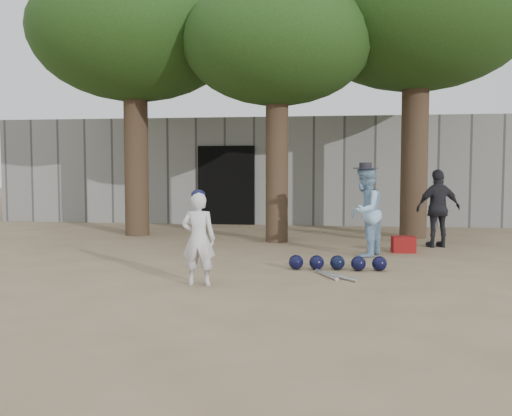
# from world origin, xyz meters

# --- Properties ---
(ground) EXTENTS (70.00, 70.00, 0.00)m
(ground) POSITION_xyz_m (0.00, 0.00, 0.00)
(ground) COLOR #937C5E
(ground) RESTS_ON ground
(boy_player) EXTENTS (0.47, 0.32, 1.26)m
(boy_player) POSITION_xyz_m (0.02, -0.46, 0.63)
(boy_player) COLOR silver
(boy_player) RESTS_ON ground
(spectator_blue) EXTENTS (0.86, 0.96, 1.61)m
(spectator_blue) POSITION_xyz_m (2.37, 2.43, 0.80)
(spectator_blue) COLOR #8CB6D9
(spectator_blue) RESTS_ON ground
(spectator_dark) EXTENTS (0.98, 0.63, 1.56)m
(spectator_dark) POSITION_xyz_m (3.88, 3.83, 0.78)
(spectator_dark) COLOR #222227
(spectator_dark) RESTS_ON ground
(red_bag) EXTENTS (0.44, 0.35, 0.30)m
(red_bag) POSITION_xyz_m (3.12, 3.01, 0.15)
(red_bag) COLOR maroon
(red_bag) RESTS_ON ground
(back_building) EXTENTS (16.00, 5.24, 3.00)m
(back_building) POSITION_xyz_m (-0.00, 10.33, 1.50)
(back_building) COLOR gray
(back_building) RESTS_ON ground
(helmet_row) EXTENTS (1.51, 0.28, 0.23)m
(helmet_row) POSITION_xyz_m (1.88, 0.93, 0.12)
(helmet_row) COLOR black
(helmet_row) RESTS_ON ground
(bat_pile) EXTENTS (0.62, 0.74, 0.06)m
(bat_pile) POSITION_xyz_m (1.81, 0.33, 0.03)
(bat_pile) COLOR silver
(bat_pile) RESTS_ON ground
(tree_row) EXTENTS (11.40, 5.80, 6.69)m
(tree_row) POSITION_xyz_m (0.74, 5.02, 4.69)
(tree_row) COLOR brown
(tree_row) RESTS_ON ground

